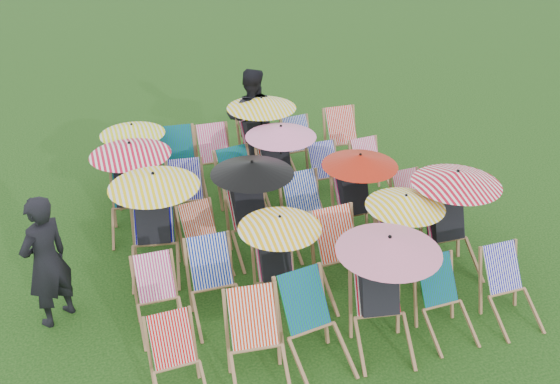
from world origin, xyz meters
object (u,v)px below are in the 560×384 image
object	(u,v)px
deckchair_5	(512,290)
person_left	(46,261)
person_rear	(251,119)
deckchair_29	(346,141)
deckchair_0	(177,365)

from	to	relation	value
deckchair_5	person_left	xyz separation A→B (m)	(-5.33, 1.80, 0.43)
deckchair_5	person_rear	xyz separation A→B (m)	(-1.79, 5.16, 0.48)
person_left	person_rear	world-z (taller)	person_rear
deckchair_29	person_left	size ratio (longest dim) A/B	0.58
deckchair_0	deckchair_5	size ratio (longest dim) A/B	0.96
deckchair_5	deckchair_29	distance (m)	4.58
deckchair_29	deckchair_0	bearing A→B (deg)	-129.76
deckchair_5	person_rear	size ratio (longest dim) A/B	0.48
deckchair_5	person_left	bearing A→B (deg)	161.11
deckchair_0	deckchair_29	world-z (taller)	deckchair_29
deckchair_0	person_rear	distance (m)	5.61
person_left	deckchair_5	bearing A→B (deg)	121.62
deckchair_0	person_left	distance (m)	2.15
deckchair_0	person_left	world-z (taller)	person_left
person_rear	deckchair_5	bearing A→B (deg)	129.21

